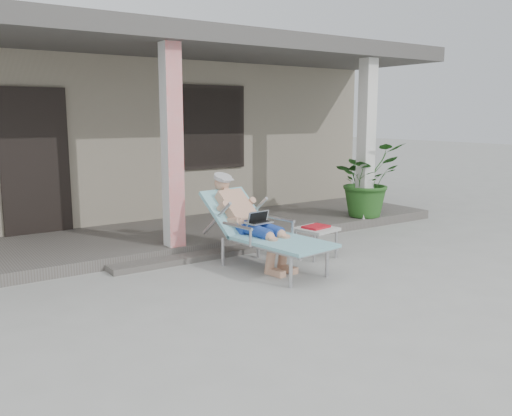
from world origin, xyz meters
TOP-DOWN VIEW (x-y plane):
  - ground at (0.00, 0.00)m, footprint 60.00×60.00m
  - house at (0.00, 6.50)m, footprint 10.40×5.40m
  - porch_deck at (0.00, 3.00)m, footprint 10.00×2.00m
  - porch_overhang at (0.00, 2.95)m, footprint 10.00×2.30m
  - porch_step at (0.00, 1.85)m, footprint 2.00×0.30m
  - lounger at (0.63, 1.16)m, footprint 0.93×1.91m
  - side_table at (1.53, 1.07)m, footprint 0.55×0.55m
  - potted_palm at (3.65, 2.25)m, footprint 1.13×0.98m

SIDE VIEW (x-z plane):
  - ground at x=0.00m, z-range 0.00..0.00m
  - porch_step at x=0.00m, z-range 0.00..0.07m
  - porch_deck at x=0.00m, z-range 0.00..0.15m
  - side_table at x=1.53m, z-range 0.15..0.57m
  - lounger at x=0.63m, z-range 0.14..1.35m
  - potted_palm at x=3.65m, z-range 0.15..1.40m
  - house at x=0.00m, z-range 0.02..3.32m
  - porch_overhang at x=0.00m, z-range 1.36..4.21m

